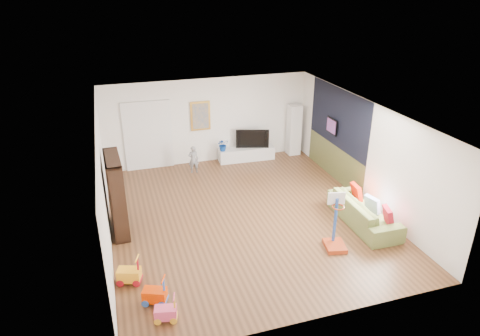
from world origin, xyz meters
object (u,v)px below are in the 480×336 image
object	(u,v)px
sofa	(364,212)
basketball_hoop	(337,223)
media_console	(246,154)
bookshelf	(116,195)

from	to	relation	value
sofa	basketball_hoop	size ratio (longest dim) A/B	1.70
media_console	bookshelf	xyz separation A→B (m)	(-4.18, -3.15, 0.72)
media_console	sofa	bearing A→B (deg)	-70.14
media_console	basketball_hoop	size ratio (longest dim) A/B	1.42
media_console	bookshelf	distance (m)	5.29
sofa	basketball_hoop	world-z (taller)	basketball_hoop
basketball_hoop	bookshelf	bearing A→B (deg)	165.86
media_console	bookshelf	world-z (taller)	bookshelf
media_console	basketball_hoop	bearing A→B (deg)	-84.50
media_console	basketball_hoop	xyz separation A→B (m)	(0.30, -5.35, 0.43)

